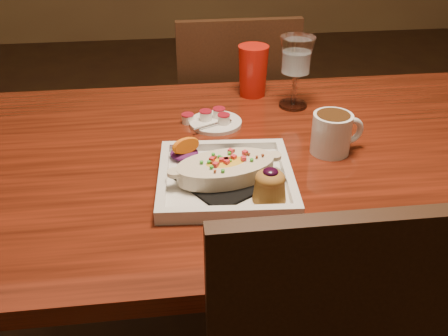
{
  "coord_description": "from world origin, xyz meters",
  "views": [
    {
      "loc": [
        -0.24,
        -1.02,
        1.33
      ],
      "look_at": [
        -0.12,
        -0.1,
        0.77
      ],
      "focal_mm": 40.0,
      "sensor_mm": 36.0,
      "label": 1
    }
  ],
  "objects": [
    {
      "name": "table",
      "position": [
        0.0,
        0.0,
        0.65
      ],
      "size": [
        1.5,
        0.9,
        0.75
      ],
      "color": "maroon",
      "rests_on": "floor"
    },
    {
      "name": "goblet",
      "position": [
        0.12,
        0.25,
        0.89
      ],
      "size": [
        0.1,
        0.1,
        0.2
      ],
      "color": "silver",
      "rests_on": "table"
    },
    {
      "name": "chair_far",
      "position": [
        -0.0,
        0.63,
        0.51
      ],
      "size": [
        0.42,
        0.42,
        0.93
      ],
      "rotation": [
        0.0,
        0.0,
        3.14
      ],
      "color": "black",
      "rests_on": "floor"
    },
    {
      "name": "creamer_loose",
      "position": [
        -0.19,
        0.17,
        0.76
      ],
      "size": [
        0.03,
        0.03,
        0.03
      ],
      "color": "white",
      "rests_on": "table"
    },
    {
      "name": "red_tumbler",
      "position": [
        0.02,
        0.34,
        0.82
      ],
      "size": [
        0.09,
        0.09,
        0.15
      ],
      "primitive_type": "cone",
      "color": "red",
      "rests_on": "table"
    },
    {
      "name": "saucer",
      "position": [
        -0.12,
        0.16,
        0.76
      ],
      "size": [
        0.14,
        0.14,
        0.09
      ],
      "color": "silver",
      "rests_on": "table"
    },
    {
      "name": "coffee_mug",
      "position": [
        0.14,
        -0.02,
        0.8
      ],
      "size": [
        0.13,
        0.09,
        0.1
      ],
      "rotation": [
        0.0,
        0.0,
        0.18
      ],
      "color": "silver",
      "rests_on": "table"
    },
    {
      "name": "plate",
      "position": [
        -0.12,
        -0.14,
        0.78
      ],
      "size": [
        0.3,
        0.3,
        0.08
      ],
      "rotation": [
        0.0,
        0.0,
        -0.07
      ],
      "color": "silver",
      "rests_on": "table"
    }
  ]
}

